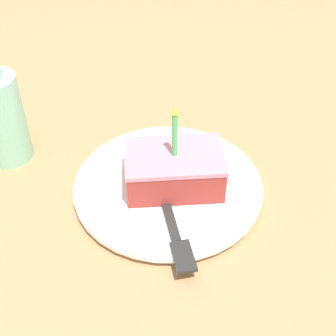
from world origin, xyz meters
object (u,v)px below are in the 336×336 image
(plate, at_px, (168,187))
(fork, at_px, (172,227))
(cake_slice, at_px, (173,170))
(bottle, at_px, (1,115))

(plate, distance_m, fork, 0.08)
(cake_slice, distance_m, fork, 0.08)
(cake_slice, height_order, fork, cake_slice)
(cake_slice, relative_size, fork, 0.78)
(plate, relative_size, cake_slice, 2.02)
(bottle, bearing_deg, fork, 52.01)
(fork, height_order, bottle, bottle)
(plate, xyz_separation_m, cake_slice, (0.00, 0.01, 0.03))
(plate, bearing_deg, bottle, -112.72)
(plate, relative_size, fork, 1.58)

